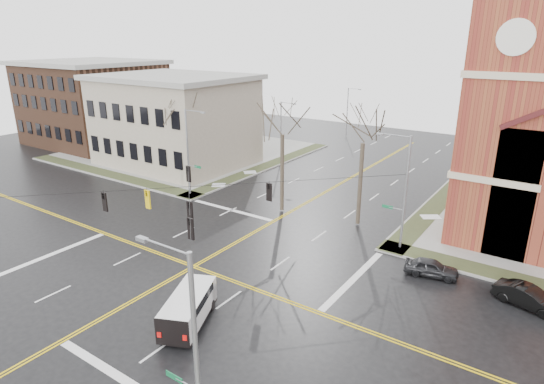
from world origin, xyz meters
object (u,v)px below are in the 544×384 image
Objects in this scene: signal_pole_se at (193,353)px; cargo_van at (190,305)px; parked_car_b at (528,297)px; streetlight_north_b at (348,110)px; signal_pole_nw at (189,150)px; tree_nw_far at (179,118)px; tree_ne at (363,138)px; tree_nw_near at (282,129)px; signal_pole_ne at (403,190)px; parked_car_a at (431,268)px; streetlight_north_a at (282,130)px.

signal_pole_se reaches higher than cargo_van.
cargo_van is 1.30× the size of parked_car_b.
streetlight_north_b is 55.35m from cargo_van.
signal_pole_nw is 4.94m from tree_nw_far.
cargo_van is at bearing 144.16° from parked_car_b.
tree_ne reaches higher than parked_car_b.
tree_nw_near is at bearing 82.75° from cargo_van.
signal_pole_se is 0.81× the size of tree_nw_near.
cargo_van is at bearing -44.16° from tree_nw_far.
tree_nw_far is 21.49m from tree_ne.
tree_ne is at bearing -62.94° from streetlight_north_b.
signal_pole_ne is at bearing -28.94° from tree_ne.
signal_pole_nw is 2.46× the size of parked_car_a.
streetlight_north_b is (-21.97, 59.50, -0.48)m from signal_pole_se.
cargo_van is 0.48× the size of tree_ne.
signal_pole_ne reaches higher than streetlight_north_b.
parked_car_a is at bearing -10.08° from tree_nw_far.
parked_car_a is 0.33× the size of tree_nw_near.
tree_nw_near is 1.01× the size of tree_ne.
signal_pole_nw is 1.12× the size of streetlight_north_b.
streetlight_north_a is at bearing 40.63° from parked_car_a.
signal_pole_ne is 2.46× the size of parked_car_a.
signal_pole_nw reaches higher than parked_car_a.
streetlight_north_b is at bearing 105.74° from tree_nw_near.
tree_nw_near is (9.85, -34.95, 3.54)m from streetlight_north_b.
tree_ne reaches higher than parked_car_a.
signal_pole_ne is at bearing 44.12° from cargo_van.
signal_pole_ne is 11.07m from parked_car_b.
signal_pole_ne is 1.69× the size of cargo_van.
signal_pole_nw is at bearing 180.00° from signal_pole_ne.
tree_ne is (2.05, 19.16, 6.84)m from cargo_van.
tree_nw_near reaches higher than parked_car_a.
tree_nw_near is (9.85, -14.95, 3.54)m from streetlight_north_a.
signal_pole_ne is 1.12× the size of streetlight_north_a.
signal_pole_nw is 36.51m from streetlight_north_b.
streetlight_north_b is (0.00, 20.00, 0.00)m from streetlight_north_a.
parked_car_b reaches higher than parked_car_a.
tree_nw_near reaches higher than cargo_van.
tree_nw_near is 7.55m from tree_ne.
parked_car_a is 6.15m from parked_car_b.
signal_pole_nw is at bearing 99.18° from parked_car_b.
tree_nw_far is 0.95× the size of tree_nw_near.
signal_pole_se reaches higher than streetlight_north_b.
streetlight_north_a is 36.60m from cargo_van.
streetlight_north_a is 15.14m from tree_nw_far.
signal_pole_se is at bearing -45.45° from signal_pole_nw.
signal_pole_nw and signal_pole_se have the same top height.
streetlight_north_b is at bearing 82.15° from cargo_van.
tree_nw_far reaches higher than parked_car_b.
tree_nw_far is at bearing 111.93° from cargo_van.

